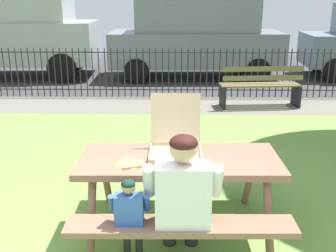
# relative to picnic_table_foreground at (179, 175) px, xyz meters

# --- Properties ---
(ground) EXTENTS (28.00, 10.62, 0.02)m
(ground) POSITION_rel_picnic_table_foreground_xyz_m (-0.52, 0.14, -0.61)
(ground) COLOR #739E46
(cobblestone_walkway) EXTENTS (28.00, 1.40, 0.01)m
(cobblestone_walkway) POSITION_rel_picnic_table_foreground_xyz_m (-0.52, 4.75, -0.60)
(cobblestone_walkway) COLOR slate
(street_asphalt) EXTENTS (28.00, 6.84, 0.01)m
(street_asphalt) POSITION_rel_picnic_table_foreground_xyz_m (-0.52, 8.87, -0.60)
(street_asphalt) COLOR #38383D
(picnic_table_foreground) EXTENTS (1.82, 1.51, 0.79)m
(picnic_table_foreground) POSITION_rel_picnic_table_foreground_xyz_m (0.00, 0.00, 0.00)
(picnic_table_foreground) COLOR #805D49
(picnic_table_foreground) RESTS_ON ground
(pizza_box_open) EXTENTS (0.47, 0.54, 0.51)m
(pizza_box_open) POSITION_rel_picnic_table_foreground_xyz_m (-0.03, 0.14, 0.29)
(pizza_box_open) COLOR tan
(pizza_box_open) RESTS_ON picnic_table_foreground
(pizza_slice_on_table) EXTENTS (0.26, 0.31, 0.02)m
(pizza_slice_on_table) POSITION_rel_picnic_table_foreground_xyz_m (-0.42, -0.14, 0.18)
(pizza_slice_on_table) COLOR #F9D158
(pizza_slice_on_table) RESTS_ON picnic_table_foreground
(adult_at_table) EXTENTS (0.61, 0.59, 1.19)m
(adult_at_table) POSITION_rel_picnic_table_foreground_xyz_m (0.02, -0.50, 0.06)
(adult_at_table) COLOR #282828
(adult_at_table) RESTS_ON ground
(child_at_table) EXTENTS (0.32, 0.31, 0.83)m
(child_at_table) POSITION_rel_picnic_table_foreground_xyz_m (-0.39, -0.54, -0.09)
(child_at_table) COLOR #242424
(child_at_table) RESTS_ON ground
(iron_fence_streetside) EXTENTS (21.60, 0.03, 1.07)m
(iron_fence_streetside) POSITION_rel_picnic_table_foreground_xyz_m (-0.52, 5.45, -0.05)
(iron_fence_streetside) COLOR #2D2823
(iron_fence_streetside) RESTS_ON ground
(park_bench_center) EXTENTS (1.63, 0.60, 0.85)m
(park_bench_center) POSITION_rel_picnic_table_foreground_xyz_m (1.69, 4.61, -0.18)
(park_bench_center) COLOR olive
(park_bench_center) RESTS_ON ground
(parked_car_far_left) EXTENTS (4.80, 2.27, 2.46)m
(parked_car_far_left) POSITION_rel_picnic_table_foreground_xyz_m (-4.60, 7.81, 0.71)
(parked_car_far_left) COLOR #B1B9B6
(parked_car_far_left) RESTS_ON ground
(parked_car_left) EXTENTS (4.65, 2.05, 2.08)m
(parked_car_left) POSITION_rel_picnic_table_foreground_xyz_m (0.52, 7.81, 0.50)
(parked_car_left) COLOR gray
(parked_car_left) RESTS_ON ground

